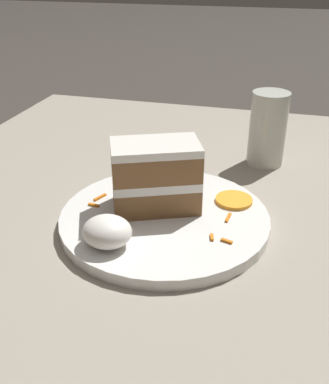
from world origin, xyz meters
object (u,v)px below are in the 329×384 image
(cake_slice, at_px, (156,176))
(drinking_glass, at_px, (267,134))
(orange_garnish, at_px, (234,200))
(cream_dollop, at_px, (107,232))
(plate, at_px, (164,218))

(cake_slice, height_order, drinking_glass, drinking_glass)
(cake_slice, height_order, orange_garnish, cake_slice)
(cream_dollop, xyz_separation_m, drinking_glass, (-0.16, -0.33, 0.02))
(plate, height_order, cream_dollop, cream_dollop)
(cream_dollop, distance_m, drinking_glass, 0.36)
(cream_dollop, height_order, orange_garnish, cream_dollop)
(drinking_glass, bearing_deg, plate, 63.76)
(plate, distance_m, cake_slice, 0.06)
(plate, distance_m, cream_dollop, 0.10)
(cream_dollop, relative_size, drinking_glass, 0.48)
(cream_dollop, bearing_deg, plate, -118.13)
(cake_slice, distance_m, cream_dollop, 0.11)
(cream_dollop, relative_size, orange_garnish, 1.15)
(drinking_glass, bearing_deg, orange_garnish, 80.36)
(plate, relative_size, cake_slice, 2.13)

